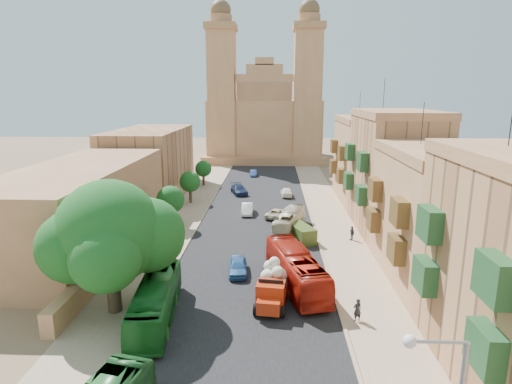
# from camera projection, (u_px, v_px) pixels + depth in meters

# --- Properties ---
(ground) EXTENTS (260.00, 260.00, 0.00)m
(ground) POSITION_uv_depth(u_px,v_px,m) (240.00, 345.00, 27.24)
(ground) COLOR brown
(road_surface) EXTENTS (14.00, 140.00, 0.01)m
(road_surface) POSITION_uv_depth(u_px,v_px,m) (257.00, 215.00, 56.45)
(road_surface) COLOR black
(road_surface) RESTS_ON ground
(sidewalk_east) EXTENTS (5.00, 140.00, 0.01)m
(sidewalk_east) POSITION_uv_depth(u_px,v_px,m) (329.00, 215.00, 56.07)
(sidewalk_east) COLOR #9F8268
(sidewalk_east) RESTS_ON ground
(sidewalk_west) EXTENTS (5.00, 140.00, 0.01)m
(sidewalk_west) POSITION_uv_depth(u_px,v_px,m) (186.00, 214.00, 56.82)
(sidewalk_west) COLOR #9F8268
(sidewalk_west) RESTS_ON ground
(kerb_east) EXTENTS (0.25, 140.00, 0.12)m
(kerb_east) POSITION_uv_depth(u_px,v_px,m) (310.00, 215.00, 56.16)
(kerb_east) COLOR #9F8268
(kerb_east) RESTS_ON ground
(kerb_west) EXTENTS (0.25, 140.00, 0.12)m
(kerb_west) POSITION_uv_depth(u_px,v_px,m) (205.00, 214.00, 56.71)
(kerb_west) COLOR #9F8268
(kerb_west) RESTS_ON ground
(townhouse_b) EXTENTS (9.00, 14.00, 14.90)m
(townhouse_b) POSITION_uv_depth(u_px,v_px,m) (437.00, 215.00, 36.05)
(townhouse_b) COLOR #AA764C
(townhouse_b) RESTS_ON ground
(townhouse_c) EXTENTS (9.00, 14.00, 17.40)m
(townhouse_c) POSITION_uv_depth(u_px,v_px,m) (393.00, 171.00, 49.39)
(townhouse_c) COLOR #B57D52
(townhouse_c) RESTS_ON ground
(townhouse_d) EXTENTS (9.00, 14.00, 15.90)m
(townhouse_d) POSITION_uv_depth(u_px,v_px,m) (367.00, 159.00, 63.19)
(townhouse_d) COLOR #AA764C
(townhouse_d) RESTS_ON ground
(west_wall) EXTENTS (1.00, 40.00, 1.80)m
(west_wall) POSITION_uv_depth(u_px,v_px,m) (140.00, 231.00, 47.00)
(west_wall) COLOR #AA764C
(west_wall) RESTS_ON ground
(west_building_low) EXTENTS (10.00, 28.00, 8.40)m
(west_building_low) POSITION_uv_depth(u_px,v_px,m) (81.00, 206.00, 44.53)
(west_building_low) COLOR #966641
(west_building_low) RESTS_ON ground
(west_building_mid) EXTENTS (10.00, 22.00, 10.00)m
(west_building_mid) POSITION_uv_depth(u_px,v_px,m) (150.00, 160.00, 69.65)
(west_building_mid) COLOR #B57D52
(west_building_mid) RESTS_ON ground
(church) EXTENTS (28.00, 22.50, 36.30)m
(church) POSITION_uv_depth(u_px,v_px,m) (265.00, 120.00, 101.62)
(church) COLOR #AA764C
(church) RESTS_ON ground
(ficus_tree) EXTENTS (9.86, 9.07, 9.86)m
(ficus_tree) POSITION_uv_depth(u_px,v_px,m) (111.00, 236.00, 30.20)
(ficus_tree) COLOR #3C2D1E
(ficus_tree) RESTS_ON ground
(street_tree_a) EXTENTS (3.13, 3.13, 4.81)m
(street_tree_a) POSITION_uv_depth(u_px,v_px,m) (139.00, 234.00, 38.59)
(street_tree_a) COLOR #3C2D1E
(street_tree_a) RESTS_ON ground
(street_tree_b) EXTENTS (3.31, 3.31, 5.09)m
(street_tree_b) POSITION_uv_depth(u_px,v_px,m) (170.00, 200.00, 50.23)
(street_tree_b) COLOR #3C2D1E
(street_tree_b) RESTS_ON ground
(street_tree_c) EXTENTS (3.04, 3.04, 4.67)m
(street_tree_c) POSITION_uv_depth(u_px,v_px,m) (190.00, 182.00, 61.98)
(street_tree_c) COLOR #3C2D1E
(street_tree_c) RESTS_ON ground
(street_tree_d) EXTENTS (2.83, 2.83, 4.36)m
(street_tree_d) POSITION_uv_depth(u_px,v_px,m) (203.00, 169.00, 73.71)
(street_tree_d) COLOR #3C2D1E
(street_tree_d) RESTS_ON ground
(red_truck) EXTENTS (2.87, 5.92, 3.34)m
(red_truck) POSITION_uv_depth(u_px,v_px,m) (273.00, 284.00, 32.49)
(red_truck) COLOR #AA280D
(red_truck) RESTS_ON ground
(olive_pickup) EXTENTS (3.18, 4.49, 1.70)m
(olive_pickup) POSITION_uv_depth(u_px,v_px,m) (301.00, 233.00, 46.32)
(olive_pickup) COLOR #394D1C
(olive_pickup) RESTS_ON ground
(bus_green_north) EXTENTS (3.38, 10.40, 2.85)m
(bus_green_north) POSITION_uv_depth(u_px,v_px,m) (156.00, 301.00, 30.02)
(bus_green_north) COLOR #15611E
(bus_green_north) RESTS_ON ground
(bus_red_east) EXTENTS (5.17, 11.19, 3.04)m
(bus_red_east) POSITION_uv_depth(u_px,v_px,m) (296.00, 269.00, 35.25)
(bus_red_east) COLOR #A61B0D
(bus_red_east) RESTS_ON ground
(bus_cream_east) EXTENTS (4.18, 8.82, 2.39)m
(bus_cream_east) POSITION_uv_depth(u_px,v_px,m) (290.00, 221.00, 49.53)
(bus_cream_east) COLOR beige
(bus_cream_east) RESTS_ON ground
(car_blue_a) EXTENTS (1.90, 4.10, 1.36)m
(car_blue_a) POSITION_uv_depth(u_px,v_px,m) (238.00, 266.00, 37.88)
(car_blue_a) COLOR #2D629D
(car_blue_a) RESTS_ON ground
(car_white_a) EXTENTS (1.57, 4.20, 1.37)m
(car_white_a) POSITION_uv_depth(u_px,v_px,m) (247.00, 209.00, 56.67)
(car_white_a) COLOR white
(car_white_a) RESTS_ON ground
(car_cream) EXTENTS (3.54, 4.74, 1.20)m
(car_cream) POSITION_uv_depth(u_px,v_px,m) (277.00, 213.00, 54.97)
(car_cream) COLOR beige
(car_cream) RESTS_ON ground
(car_dkblue) EXTENTS (3.45, 5.37, 1.45)m
(car_dkblue) POSITION_uv_depth(u_px,v_px,m) (239.00, 190.00, 67.85)
(car_dkblue) COLOR #162242
(car_dkblue) RESTS_ON ground
(car_white_b) EXTENTS (1.89, 4.22, 1.41)m
(car_white_b) POSITION_uv_depth(u_px,v_px,m) (286.00, 192.00, 66.39)
(car_white_b) COLOR white
(car_white_b) RESTS_ON ground
(car_blue_b) EXTENTS (1.36, 3.48, 1.13)m
(car_blue_b) POSITION_uv_depth(u_px,v_px,m) (253.00, 173.00, 82.74)
(car_blue_b) COLOR #3655B3
(car_blue_b) RESTS_ON ground
(pedestrian_a) EXTENTS (0.71, 0.59, 1.68)m
(pedestrian_a) POSITION_uv_depth(u_px,v_px,m) (357.00, 310.00, 29.95)
(pedestrian_a) COLOR black
(pedestrian_a) RESTS_ON ground
(pedestrian_c) EXTENTS (0.65, 1.01, 1.59)m
(pedestrian_c) POSITION_uv_depth(u_px,v_px,m) (352.00, 233.00, 46.49)
(pedestrian_c) COLOR #393A41
(pedestrian_c) RESTS_ON ground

